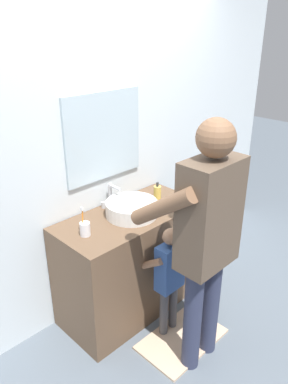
{
  "coord_description": "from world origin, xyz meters",
  "views": [
    {
      "loc": [
        -1.68,
        -1.53,
        2.17
      ],
      "look_at": [
        0.0,
        0.15,
        1.09
      ],
      "focal_mm": 34.95,
      "sensor_mm": 36.0,
      "label": 1
    }
  ],
  "objects": [
    {
      "name": "bath_mat",
      "position": [
        0.0,
        -0.25,
        0.01
      ],
      "size": [
        0.64,
        0.4,
        0.02
      ],
      "primitive_type": "cube",
      "color": "#CCAD8E",
      "rests_on": "ground"
    },
    {
      "name": "adult_parent",
      "position": [
        -0.02,
        -0.4,
        1.03
      ],
      "size": [
        0.53,
        0.56,
        1.72
      ],
      "color": "#2D334C",
      "rests_on": "ground"
    },
    {
      "name": "ground_plane",
      "position": [
        0.0,
        0.0,
        0.0
      ],
      "size": [
        14.0,
        14.0,
        0.0
      ],
      "primitive_type": "plane",
      "color": "slate"
    },
    {
      "name": "sink_basin",
      "position": [
        0.0,
        0.28,
        0.92
      ],
      "size": [
        0.39,
        0.39,
        0.11
      ],
      "color": "silver",
      "rests_on": "vanity_cabinet"
    },
    {
      "name": "soap_bottle",
      "position": [
        0.31,
        0.31,
        0.93
      ],
      "size": [
        0.06,
        0.06,
        0.17
      ],
      "color": "gold",
      "rests_on": "vanity_cabinet"
    },
    {
      "name": "vanity_cabinet",
      "position": [
        0.0,
        0.3,
        0.43
      ],
      "size": [
        1.16,
        0.54,
        0.86
      ],
      "primitive_type": "cube",
      "color": "brown",
      "rests_on": "ground"
    },
    {
      "name": "faucet",
      "position": [
        0.0,
        0.51,
        0.94
      ],
      "size": [
        0.18,
        0.14,
        0.18
      ],
      "color": "#B7BABF",
      "rests_on": "vanity_cabinet"
    },
    {
      "name": "child_toddler",
      "position": [
        0.0,
        -0.1,
        0.54
      ],
      "size": [
        0.28,
        0.28,
        0.9
      ],
      "color": "#47474C",
      "rests_on": "ground"
    },
    {
      "name": "toothbrush_cup",
      "position": [
        -0.42,
        0.29,
        0.91
      ],
      "size": [
        0.07,
        0.07,
        0.21
      ],
      "color": "silver",
      "rests_on": "vanity_cabinet"
    },
    {
      "name": "back_wall",
      "position": [
        0.0,
        0.62,
        1.35
      ],
      "size": [
        4.4,
        0.1,
        2.7
      ],
      "color": "silver",
      "rests_on": "ground"
    }
  ]
}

